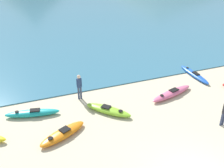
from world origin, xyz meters
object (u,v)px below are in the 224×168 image
object	(u,v)px
person_near_waterline	(79,85)
kayak_on_sand_4	(63,134)
kayak_on_sand_0	(194,74)
kayak_on_sand_5	(108,110)
person_near_foreground	(224,111)
kayak_on_sand_3	(172,93)
kayak_on_sand_1	(33,113)

from	to	relation	value
person_near_waterline	kayak_on_sand_4	bearing A→B (deg)	-118.41
kayak_on_sand_0	kayak_on_sand_5	size ratio (longest dim) A/B	1.31
kayak_on_sand_4	kayak_on_sand_5	world-z (taller)	kayak_on_sand_5
kayak_on_sand_5	person_near_foreground	bearing A→B (deg)	-32.59
kayak_on_sand_3	kayak_on_sand_5	bearing A→B (deg)	-175.45
kayak_on_sand_3	kayak_on_sand_5	size ratio (longest dim) A/B	1.34
kayak_on_sand_5	person_near_foreground	distance (m)	6.28
kayak_on_sand_3	kayak_on_sand_5	world-z (taller)	kayak_on_sand_5
person_near_foreground	kayak_on_sand_1	bearing A→B (deg)	153.76
kayak_on_sand_1	person_near_foreground	world-z (taller)	person_near_foreground
kayak_on_sand_1	kayak_on_sand_4	distance (m)	2.74
kayak_on_sand_4	person_near_foreground	distance (m)	8.47
kayak_on_sand_0	person_near_foreground	xyz separation A→B (m)	(-2.42, -5.58, 0.72)
kayak_on_sand_4	person_near_waterline	size ratio (longest dim) A/B	1.67
kayak_on_sand_3	person_near_waterline	distance (m)	5.96
kayak_on_sand_4	kayak_on_sand_5	xyz separation A→B (m)	(2.90, 1.19, 0.01)
kayak_on_sand_0	person_near_foreground	size ratio (longest dim) A/B	2.24
kayak_on_sand_3	person_near_waterline	bearing A→B (deg)	162.72
person_near_foreground	kayak_on_sand_3	bearing A→B (deg)	101.10
kayak_on_sand_3	person_near_waterline	size ratio (longest dim) A/B	2.10
kayak_on_sand_0	kayak_on_sand_4	bearing A→B (deg)	-162.15
person_near_waterline	kayak_on_sand_0	bearing A→B (deg)	0.67
person_near_waterline	kayak_on_sand_5	bearing A→B (deg)	-62.31
person_near_foreground	kayak_on_sand_4	bearing A→B (deg)	165.07
kayak_on_sand_0	kayak_on_sand_1	xyz separation A→B (m)	(-11.80, -0.96, 0.03)
person_near_foreground	person_near_waterline	distance (m)	8.40
kayak_on_sand_3	kayak_on_sand_4	bearing A→B (deg)	-168.23
kayak_on_sand_5	kayak_on_sand_0	bearing A→B (deg)	16.11
kayak_on_sand_1	kayak_on_sand_0	bearing A→B (deg)	4.64
person_near_foreground	kayak_on_sand_5	bearing A→B (deg)	147.41
kayak_on_sand_5	person_near_waterline	size ratio (longest dim) A/B	1.56
kayak_on_sand_0	kayak_on_sand_1	distance (m)	11.84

